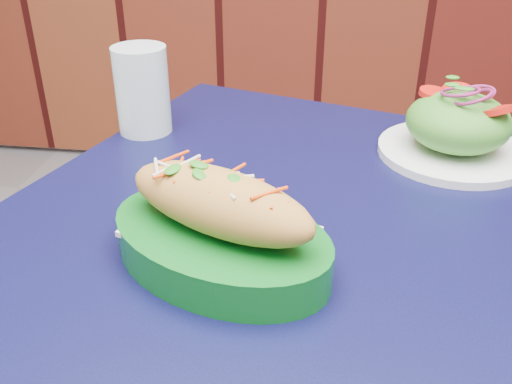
# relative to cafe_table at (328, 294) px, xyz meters

# --- Properties ---
(cafe_table) EXTENTS (1.00, 1.00, 0.75)m
(cafe_table) POSITION_rel_cafe_table_xyz_m (0.00, 0.00, 0.00)
(cafe_table) COLOR black
(cafe_table) RESTS_ON ground
(banh_mi_basket) EXTENTS (0.29, 0.25, 0.11)m
(banh_mi_basket) POSITION_rel_cafe_table_xyz_m (-0.12, -0.07, 0.13)
(banh_mi_basket) COLOR #0C601B
(banh_mi_basket) RESTS_ON cafe_table
(salad_plate) EXTENTS (0.21, 0.21, 0.11)m
(salad_plate) POSITION_rel_cafe_table_xyz_m (0.17, 0.23, 0.13)
(salad_plate) COLOR white
(salad_plate) RESTS_ON cafe_table
(water_glass) EXTENTS (0.08, 0.08, 0.13)m
(water_glass) POSITION_rel_cafe_table_xyz_m (-0.30, 0.26, 0.15)
(water_glass) COLOR silver
(water_glass) RESTS_ON cafe_table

